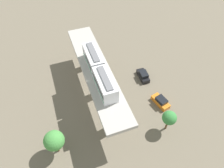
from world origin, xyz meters
TOP-DOWN VIEW (x-y plane):
  - ground_plane at (0.00, 0.00)m, footprint 120.00×120.00m
  - viaduct at (0.00, 0.00)m, footprint 5.20×28.00m
  - train at (0.00, 2.17)m, footprint 2.64×13.55m
  - parked_car_black at (-11.44, -1.10)m, footprint 2.02×4.29m
  - parked_car_orange at (-11.69, 6.97)m, footprint 2.72×4.50m
  - tree_near_viaduct at (10.55, 10.04)m, footprint 3.52×3.52m
  - tree_mid_lot at (-9.84, 12.52)m, footprint 2.68×2.68m

SIDE VIEW (x-z plane):
  - ground_plane at x=0.00m, z-range 0.00..0.00m
  - parked_car_black at x=-11.44m, z-range -0.14..1.62m
  - parked_car_orange at x=-11.69m, z-range -0.14..1.62m
  - tree_mid_lot at x=-9.84m, z-range 1.17..6.28m
  - tree_near_viaduct at x=10.55m, z-range 1.12..6.93m
  - viaduct at x=0.00m, z-range 1.98..9.89m
  - train at x=0.00m, z-range 7.82..11.06m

